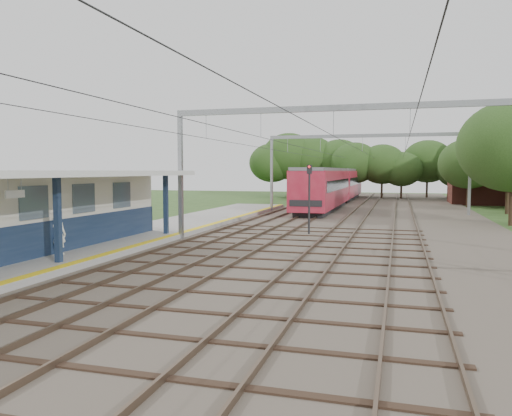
% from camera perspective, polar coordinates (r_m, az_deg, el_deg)
% --- Properties ---
extents(ground, '(160.00, 160.00, 0.00)m').
position_cam_1_polar(ground, '(12.26, -16.64, -13.84)').
color(ground, '#2D4C1E').
rests_on(ground, ground).
extents(ballast_bed, '(18.00, 90.00, 0.10)m').
position_cam_1_polar(ballast_bed, '(40.03, 12.58, -1.19)').
color(ballast_bed, '#473D33').
rests_on(ballast_bed, ground).
extents(platform, '(5.00, 52.00, 0.35)m').
position_cam_1_polar(platform, '(27.76, -14.11, -3.32)').
color(platform, gray).
rests_on(platform, ground).
extents(yellow_stripe, '(0.45, 52.00, 0.01)m').
position_cam_1_polar(yellow_stripe, '(26.68, -9.92, -3.17)').
color(yellow_stripe, yellow).
rests_on(yellow_stripe, platform).
extents(station_building, '(3.41, 18.00, 3.40)m').
position_cam_1_polar(station_building, '(22.73, -26.13, -0.54)').
color(station_building, beige).
rests_on(station_building, platform).
extents(canopy, '(6.40, 20.00, 3.44)m').
position_cam_1_polar(canopy, '(21.18, -25.86, 3.48)').
color(canopy, '#13223D').
rests_on(canopy, platform).
extents(rail_tracks, '(11.80, 88.00, 0.15)m').
position_cam_1_polar(rail_tracks, '(40.24, 9.03, -0.93)').
color(rail_tracks, brown).
rests_on(rail_tracks, ballast_bed).
extents(catenary_system, '(17.22, 88.00, 7.00)m').
position_cam_1_polar(catenary_system, '(35.23, 11.25, 7.00)').
color(catenary_system, gray).
rests_on(catenary_system, ground).
extents(tree_band, '(31.72, 30.88, 8.82)m').
position_cam_1_polar(tree_band, '(66.96, 13.92, 5.11)').
color(tree_band, '#382619').
rests_on(tree_band, ground).
extents(house_far, '(8.00, 6.12, 8.66)m').
position_cam_1_polar(house_far, '(62.53, 24.94, 3.36)').
color(house_far, brown).
rests_on(house_far, ground).
extents(person, '(0.64, 0.45, 1.67)m').
position_cam_1_polar(person, '(22.02, -21.62, -2.79)').
color(person, white).
rests_on(person, platform).
extents(train, '(3.02, 37.56, 3.96)m').
position_cam_1_polar(train, '(56.89, 9.10, 2.61)').
color(train, black).
rests_on(train, ballast_bed).
extents(signal_post, '(0.28, 0.25, 4.12)m').
position_cam_1_polar(signal_post, '(29.11, 6.11, 1.81)').
color(signal_post, black).
rests_on(signal_post, ground).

